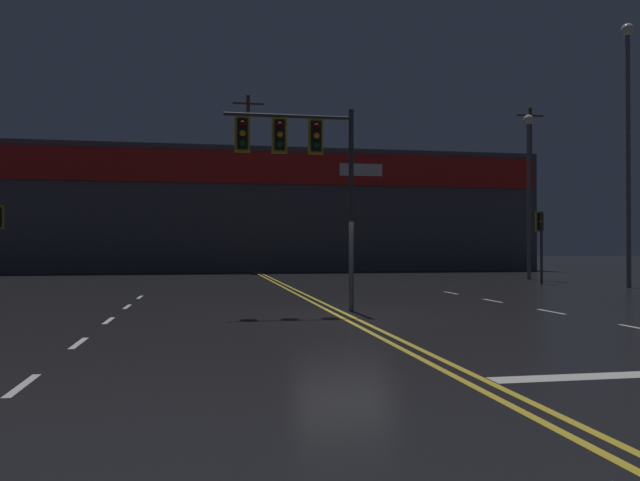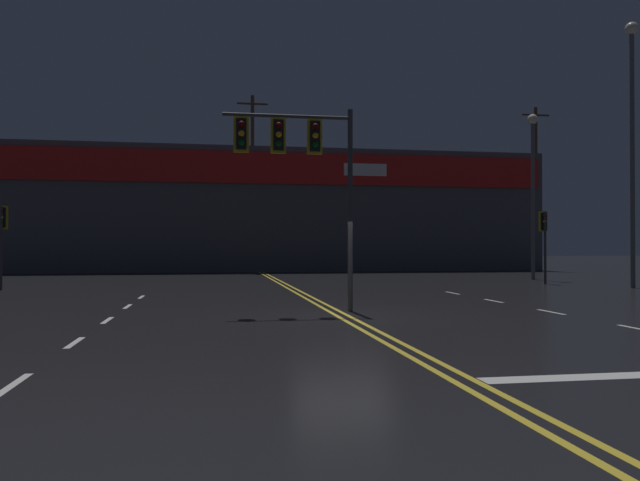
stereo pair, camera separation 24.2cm
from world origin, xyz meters
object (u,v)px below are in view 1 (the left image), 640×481
object	(u,v)px
traffic_signal_corner_northeast	(540,231)
streetlight_near_right	(628,124)
streetlight_median_approach	(529,174)
traffic_signal_median	(297,152)

from	to	relation	value
traffic_signal_corner_northeast	streetlight_near_right	world-z (taller)	streetlight_near_right
traffic_signal_corner_northeast	streetlight_median_approach	xyz separation A→B (m)	(1.54, 3.89, 3.27)
streetlight_near_right	streetlight_median_approach	xyz separation A→B (m)	(-0.72, 7.34, -1.38)
streetlight_median_approach	traffic_signal_median	bearing A→B (deg)	-135.38
traffic_signal_corner_northeast	streetlight_near_right	size ratio (longest dim) A/B	0.30
streetlight_median_approach	traffic_signal_corner_northeast	bearing A→B (deg)	-111.61
traffic_signal_corner_northeast	streetlight_near_right	distance (m)	6.22
traffic_signal_median	traffic_signal_corner_northeast	distance (m)	17.65
traffic_signal_corner_northeast	streetlight_near_right	xyz separation A→B (m)	(2.27, -3.45, 4.65)
traffic_signal_median	traffic_signal_corner_northeast	bearing A→B (deg)	39.10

